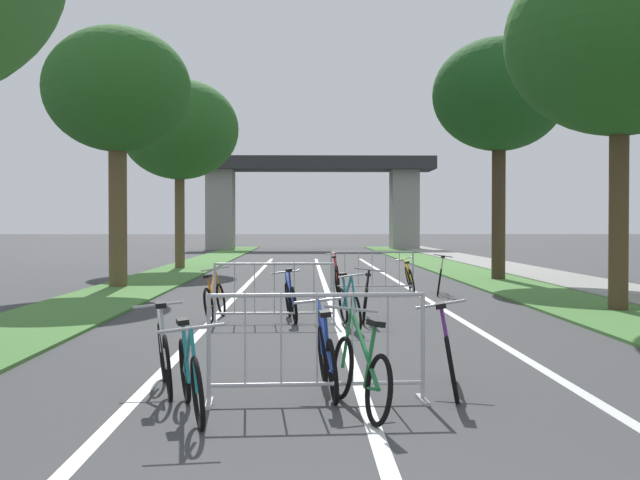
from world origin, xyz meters
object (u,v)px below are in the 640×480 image
Objects in this scene: tree_right_maple_mid at (499,96)px; tree_left_pine_near at (179,130)px; tree_left_oak_mid at (117,91)px; bicycle_white_2 at (440,279)px; bicycle_red_4 at (337,277)px; bicycle_green_3 at (360,373)px; bicycle_silver_5 at (164,355)px; crowd_barrier_second at (274,294)px; bicycle_yellow_7 at (409,278)px; tree_right_pine_far at (620,40)px; bicycle_teal_1 at (349,306)px; bicycle_blue_10 at (327,358)px; bicycle_orange_6 at (215,300)px; bicycle_black_9 at (365,300)px; crowd_barrier_nearest at (317,349)px; bicycle_blue_0 at (291,300)px; bicycle_purple_8 at (450,357)px; crowd_barrier_third at (372,272)px; bicycle_teal_11 at (190,376)px.

tree_left_pine_near is at bearing 148.60° from tree_right_maple_mid.
tree_right_maple_mid is (10.97, 2.69, 0.35)m from tree_left_oak_mid.
bicycle_red_4 is at bearing 168.61° from bicycle_white_2.
tree_left_oak_mid is at bearing 97.66° from bicycle_green_3.
tree_left_oak_mid is 4.34× the size of bicycle_silver_5.
crowd_barrier_second is 1.34× the size of bicycle_yellow_7.
tree_left_oak_mid reaches higher than bicycle_silver_5.
tree_right_pine_far reaches higher than bicycle_teal_1.
tree_right_maple_mid is 4.56× the size of bicycle_white_2.
bicycle_white_2 is at bearing 70.71° from bicycle_blue_10.
bicycle_orange_6 is 1.02× the size of bicycle_black_9.
bicycle_teal_1 reaches higher than bicycle_yellow_7.
crowd_barrier_nearest is 1.31× the size of bicycle_white_2.
tree_left_pine_near reaches higher than bicycle_orange_6.
bicycle_teal_1 is at bearing -157.27° from tree_right_pine_far.
bicycle_silver_5 is at bearing -136.13° from tree_right_pine_far.
bicycle_blue_0 is 1.00× the size of bicycle_orange_6.
tree_left_pine_near is 12.60m from tree_right_maple_mid.
bicycle_teal_1 is 1.03× the size of bicycle_blue_10.
crowd_barrier_second is 5.63m from bicycle_silver_5.
crowd_barrier_nearest is at bearing -88.38° from bicycle_red_4.
tree_right_pine_far is at bearing 30.70° from bicycle_silver_5.
tree_right_maple_mid is 18.67m from bicycle_green_3.
bicycle_green_3 is at bearing -74.35° from bicycle_blue_10.
tree_right_pine_far is 4.30× the size of bicycle_teal_1.
tree_right_maple_mid is at bearing 66.50° from bicycle_blue_10.
bicycle_red_4 is 12.41m from bicycle_purple_8.
bicycle_black_9 is 6.18m from bicycle_blue_10.
bicycle_yellow_7 is 0.97× the size of bicycle_blue_10.
bicycle_white_2 is 5.76m from bicycle_black_9.
crowd_barrier_second is at bearing 95.93° from crowd_barrier_nearest.
crowd_barrier_nearest is at bearing 123.07° from bicycle_green_3.
tree_right_maple_mid is 4.32× the size of bicycle_orange_6.
bicycle_blue_10 is at bearing 86.32° from bicycle_black_9.
bicycle_green_3 is at bearing -124.44° from tree_right_pine_far.
bicycle_blue_0 is 1.37m from bicycle_orange_6.
bicycle_blue_0 is 1.05× the size of bicycle_white_2.
bicycle_teal_1 is at bearing -98.09° from crowd_barrier_third.
bicycle_blue_10 is at bearing -157.90° from bicycle_teal_11.
crowd_barrier_nearest is 6.55m from bicycle_blue_0.
crowd_barrier_third reaches higher than bicycle_black_9.
bicycle_blue_0 is at bearing -94.89° from bicycle_red_4.
bicycle_white_2 is at bearing 49.50° from bicycle_blue_0.
tree_left_oak_mid is 12.74m from tree_right_pine_far.
tree_right_maple_mid is 4.32× the size of bicycle_blue_0.
bicycle_white_2 is 2.68m from bicycle_red_4.
crowd_barrier_second is at bearing -113.43° from bicycle_white_2.
tree_left_oak_mid is at bearing 110.19° from crowd_barrier_nearest.
tree_right_pine_far is 12.03m from bicycle_teal_11.
crowd_barrier_nearest is 1.27× the size of bicycle_teal_1.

